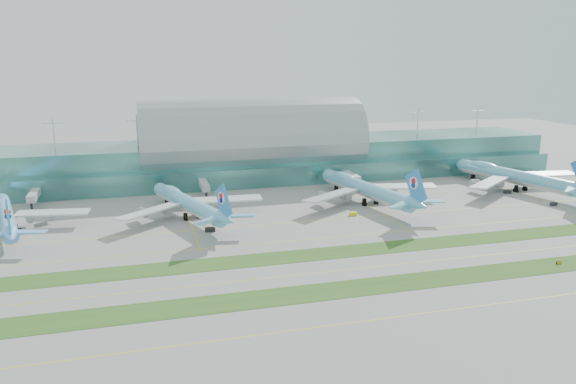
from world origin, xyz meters
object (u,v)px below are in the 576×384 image
object	(u,v)px
airliner_c	(365,188)
terminal	(252,152)
airliner_b	(187,202)
airliner_a	(6,215)
airliner_d	(513,176)
taxiway_sign_east	(559,262)

from	to	relation	value
airliner_c	terminal	bearing A→B (deg)	108.65
airliner_b	airliner_a	bearing A→B (deg)	161.45
airliner_b	airliner_d	xyz separation A→B (m)	(162.31, 6.48, 0.82)
airliner_c	airliner_d	bearing A→B (deg)	-8.30
taxiway_sign_east	airliner_b	bearing A→B (deg)	133.47
airliner_d	taxiway_sign_east	bearing A→B (deg)	-133.34
taxiway_sign_east	airliner_d	bearing A→B (deg)	52.65
terminal	airliner_d	distance (m)	135.72
airliner_c	taxiway_sign_east	world-z (taller)	airliner_c
terminal	taxiway_sign_east	distance (m)	170.80
airliner_d	taxiway_sign_east	xyz separation A→B (m)	(-52.25, -93.58, -6.60)
airliner_b	airliner_c	world-z (taller)	airliner_c
airliner_a	airliner_c	world-z (taller)	airliner_c
taxiway_sign_east	airliner_a	bearing A→B (deg)	145.94
airliner_b	taxiway_sign_east	xyz separation A→B (m)	(110.06, -87.10, -5.78)
airliner_a	airliner_b	xyz separation A→B (m)	(69.01, 0.20, 0.35)
airliner_a	airliner_d	xyz separation A→B (m)	(231.33, 6.68, 1.18)
terminal	airliner_a	bearing A→B (deg)	-148.09
airliner_c	taxiway_sign_east	distance (m)	94.42
airliner_a	airliner_b	world-z (taller)	airliner_b
airliner_a	taxiway_sign_east	xyz separation A→B (m)	(179.07, -86.90, -5.42)
taxiway_sign_east	airliner_c	bearing A→B (deg)	100.22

